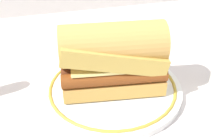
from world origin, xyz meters
The scene contains 4 objects.
ground_plane centered at (0.00, 0.00, 0.00)m, with size 1.50×1.50×0.00m, color beige.
plate centered at (0.02, 0.00, 0.01)m, with size 0.25×0.25×0.01m.
sausage_sandwich centered at (0.02, 0.00, 0.07)m, with size 0.19×0.12×0.12m.
butter_knife centered at (0.16, 0.19, 0.00)m, with size 0.04×0.16×0.01m.
Camera 1 is at (-0.08, -0.40, 0.33)m, focal length 46.10 mm.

